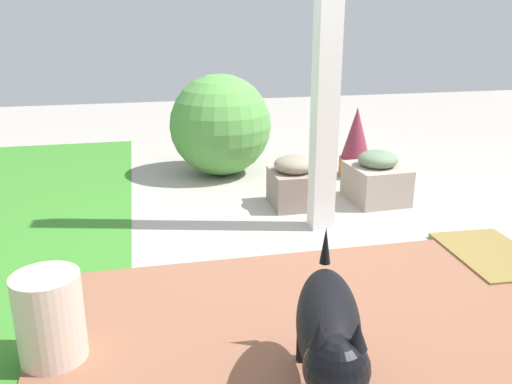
# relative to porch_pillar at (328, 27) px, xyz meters

# --- Properties ---
(ground_plane) EXTENTS (12.00, 12.00, 0.00)m
(ground_plane) POSITION_rel_porch_pillar_xyz_m (-0.32, 0.25, -1.29)
(ground_plane) COLOR #A29B92
(brick_path) EXTENTS (1.80, 2.40, 0.02)m
(brick_path) POSITION_rel_porch_pillar_xyz_m (-1.30, 0.47, -1.28)
(brick_path) COLOR brown
(brick_path) RESTS_ON ground
(porch_pillar) EXTENTS (0.14, 0.14, 2.59)m
(porch_pillar) POSITION_rel_porch_pillar_xyz_m (0.00, 0.00, 0.00)
(porch_pillar) COLOR white
(porch_pillar) RESTS_ON ground
(stone_planter_nearest) EXTENTS (0.47, 0.41, 0.40)m
(stone_planter_nearest) POSITION_rel_porch_pillar_xyz_m (0.41, -0.58, -1.12)
(stone_planter_nearest) COLOR #A09183
(stone_planter_nearest) RESTS_ON ground
(stone_planter_near) EXTENTS (0.38, 0.33, 0.39)m
(stone_planter_near) POSITION_rel_porch_pillar_xyz_m (0.44, 0.06, -1.11)
(stone_planter_near) COLOR gray
(stone_planter_near) RESTS_ON ground
(round_shrub) EXTENTS (0.88, 0.88, 0.88)m
(round_shrub) POSITION_rel_porch_pillar_xyz_m (1.39, 0.46, -0.85)
(round_shrub) COLOR #539342
(round_shrub) RESTS_ON ground
(terracotta_pot_spiky) EXTENTS (0.28, 0.28, 0.61)m
(terracotta_pot_spiky) POSITION_rel_porch_pillar_xyz_m (1.06, -0.68, -1.00)
(terracotta_pot_spiky) COLOR #BD6A3E
(terracotta_pot_spiky) RESTS_ON ground
(dog) EXTENTS (0.84, 0.42, 0.58)m
(dog) POSITION_rel_porch_pillar_xyz_m (-1.69, 0.56, -0.96)
(dog) COLOR black
(dog) RESTS_ON ground
(ceramic_urn) EXTENTS (0.27, 0.27, 0.39)m
(ceramic_urn) POSITION_rel_porch_pillar_xyz_m (-1.17, 1.55, -1.10)
(ceramic_urn) COLOR beige
(ceramic_urn) RESTS_ON ground
(doormat) EXTENTS (0.71, 0.49, 0.03)m
(doormat) POSITION_rel_porch_pillar_xyz_m (-0.68, -0.83, -1.28)
(doormat) COLOR olive
(doormat) RESTS_ON ground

